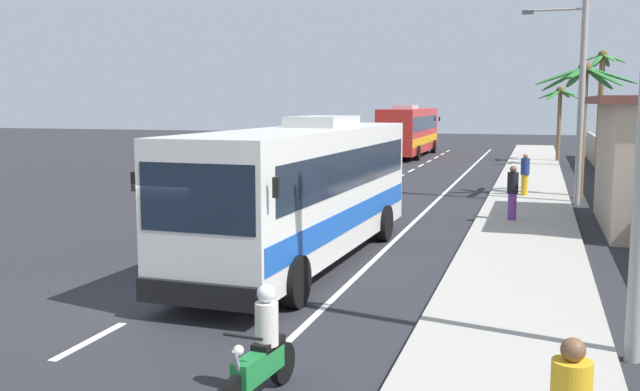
# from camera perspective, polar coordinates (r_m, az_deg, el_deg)

# --- Properties ---
(ground_plane) EXTENTS (160.00, 160.00, 0.00)m
(ground_plane) POSITION_cam_1_polar(r_m,az_deg,el_deg) (14.84, -12.49, -8.35)
(ground_plane) COLOR #28282D
(sidewalk_kerb) EXTENTS (3.20, 90.00, 0.14)m
(sidewalk_kerb) POSITION_cam_1_polar(r_m,az_deg,el_deg) (22.73, 16.00, -2.78)
(sidewalk_kerb) COLOR #A8A399
(sidewalk_kerb) RESTS_ON ground
(lane_markings) EXTENTS (3.36, 71.00, 0.01)m
(lane_markings) POSITION_cam_1_polar(r_m,az_deg,el_deg) (27.54, 6.04, -0.91)
(lane_markings) COLOR white
(lane_markings) RESTS_ON ground
(coach_bus_foreground) EXTENTS (3.17, 11.25, 3.63)m
(coach_bus_foreground) POSITION_cam_1_polar(r_m,az_deg,el_deg) (17.80, -1.18, 0.67)
(coach_bus_foreground) COLOR silver
(coach_bus_foreground) RESTS_ON ground
(coach_bus_far_lane) EXTENTS (3.01, 12.01, 3.79)m
(coach_bus_far_lane) POSITION_cam_1_polar(r_m,az_deg,el_deg) (53.33, 7.12, 5.23)
(coach_bus_far_lane) COLOR red
(coach_bus_far_lane) RESTS_ON ground
(motorcycle_beside_bus) EXTENTS (0.56, 1.96, 1.57)m
(motorcycle_beside_bus) POSITION_cam_1_polar(r_m,az_deg,el_deg) (9.85, -4.64, -12.47)
(motorcycle_beside_bus) COLOR black
(motorcycle_beside_bus) RESTS_ON ground
(pedestrian_midwalk) EXTENTS (0.36, 0.36, 1.79)m
(pedestrian_midwalk) POSITION_cam_1_polar(r_m,az_deg,el_deg) (24.32, 15.13, 0.32)
(pedestrian_midwalk) COLOR #75388E
(pedestrian_midwalk) RESTS_ON sidewalk_kerb
(pedestrian_far_walk) EXTENTS (0.36, 0.36, 1.74)m
(pedestrian_far_walk) POSITION_cam_1_polar(r_m,az_deg,el_deg) (30.88, 16.05, 1.70)
(pedestrian_far_walk) COLOR gold
(pedestrian_far_walk) RESTS_ON sidewalk_kerb
(utility_pole_mid) EXTENTS (3.36, 0.24, 9.91)m
(utility_pole_mid) POSITION_cam_1_polar(r_m,az_deg,el_deg) (29.48, 20.09, 9.42)
(utility_pole_mid) COLOR #9E9E99
(utility_pole_mid) RESTS_ON ground
(palm_nearest) EXTENTS (2.76, 2.60, 7.06)m
(palm_nearest) POSITION_cam_1_polar(r_m,az_deg,el_deg) (46.16, 21.53, 7.89)
(palm_nearest) COLOR brown
(palm_nearest) RESTS_ON ground
(palm_second) EXTENTS (4.06, 3.99, 5.65)m
(palm_second) POSITION_cam_1_polar(r_m,az_deg,el_deg) (31.44, 20.29, 7.39)
(palm_second) COLOR brown
(palm_second) RESTS_ON ground
(palm_third) EXTENTS (2.84, 2.69, 5.05)m
(palm_third) POSITION_cam_1_polar(r_m,az_deg,el_deg) (50.15, 18.59, 6.84)
(palm_third) COLOR brown
(palm_third) RESTS_ON ground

